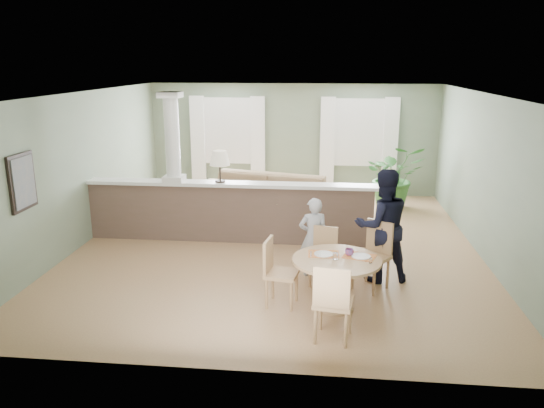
# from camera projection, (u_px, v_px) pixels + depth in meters

# --- Properties ---
(ground) EXTENTS (8.00, 8.00, 0.00)m
(ground) POSITION_uv_depth(u_px,v_px,m) (277.00, 246.00, 9.53)
(ground) COLOR tan
(ground) RESTS_ON ground
(room_shell) EXTENTS (7.02, 8.02, 2.71)m
(room_shell) POSITION_uv_depth(u_px,v_px,m) (279.00, 141.00, 9.66)
(room_shell) COLOR gray
(room_shell) RESTS_ON ground
(pony_wall) EXTENTS (5.32, 0.38, 2.70)m
(pony_wall) POSITION_uv_depth(u_px,v_px,m) (224.00, 204.00, 9.64)
(pony_wall) COLOR brown
(pony_wall) RESTS_ON ground
(sofa) EXTENTS (3.30, 1.95, 0.90)m
(sofa) POSITION_uv_depth(u_px,v_px,m) (264.00, 198.00, 11.09)
(sofa) COLOR olive
(sofa) RESTS_ON ground
(houseplant) EXTENTS (1.40, 1.24, 1.44)m
(houseplant) POSITION_uv_depth(u_px,v_px,m) (394.00, 176.00, 11.88)
(houseplant) COLOR #2D6227
(houseplant) RESTS_ON ground
(dining_table) EXTENTS (1.17, 1.17, 0.80)m
(dining_table) POSITION_uv_depth(u_px,v_px,m) (337.00, 269.00, 6.99)
(dining_table) COLOR tan
(dining_table) RESTS_ON ground
(chair_far_boy) EXTENTS (0.45, 0.45, 0.85)m
(chair_far_boy) POSITION_uv_depth(u_px,v_px,m) (324.00, 253.00, 7.86)
(chair_far_boy) COLOR tan
(chair_far_boy) RESTS_ON ground
(chair_far_man) EXTENTS (0.63, 0.63, 0.99)m
(chair_far_man) POSITION_uv_depth(u_px,v_px,m) (374.00, 252.00, 7.67)
(chair_far_man) COLOR tan
(chair_far_man) RESTS_ON ground
(chair_near) EXTENTS (0.51, 0.51, 0.98)m
(chair_near) POSITION_uv_depth(u_px,v_px,m) (333.00, 300.00, 6.15)
(chair_near) COLOR tan
(chair_near) RESTS_ON ground
(chair_side) EXTENTS (0.48, 0.48, 0.93)m
(chair_side) POSITION_uv_depth(u_px,v_px,m) (276.00, 269.00, 7.13)
(chair_side) COLOR tan
(chair_side) RESTS_ON ground
(child_person) EXTENTS (0.51, 0.39, 1.24)m
(child_person) POSITION_uv_depth(u_px,v_px,m) (313.00, 237.00, 8.10)
(child_person) COLOR #A6A6AB
(child_person) RESTS_ON ground
(man_person) EXTENTS (0.96, 0.82, 1.72)m
(man_person) POSITION_uv_depth(u_px,v_px,m) (382.00, 226.00, 7.85)
(man_person) COLOR black
(man_person) RESTS_ON ground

